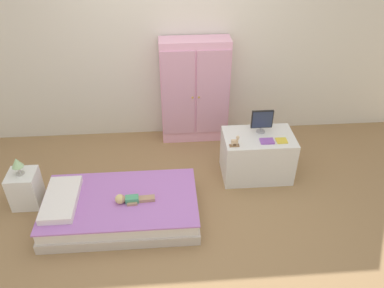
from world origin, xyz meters
TOP-DOWN VIEW (x-y plane):
  - ground_plane at (0.00, 0.00)m, footprint 10.00×10.00m
  - back_wall at (0.00, 1.57)m, footprint 6.40×0.05m
  - bed at (-0.62, -0.05)m, footprint 1.55×0.87m
  - pillow at (-1.19, -0.05)m, footprint 0.32×0.63m
  - doll at (-0.53, -0.10)m, footprint 0.39×0.14m
  - nightstand at (-1.63, 0.23)m, footprint 0.29×0.29m
  - table_lamp at (-1.63, 0.23)m, footprint 0.12×0.12m
  - wardrobe at (0.25, 1.39)m, footprint 0.85×0.32m
  - tv_stand at (0.90, 0.54)m, footprint 0.78×0.50m
  - tv_monitor at (0.94, 0.62)m, footprint 0.24×0.10m
  - rocking_horse_toy at (0.60, 0.37)m, footprint 0.11×0.04m
  - book_purple at (0.96, 0.43)m, footprint 0.15×0.11m
  - book_yellow at (1.12, 0.43)m, footprint 0.12×0.11m

SIDE VIEW (x-z plane):
  - ground_plane at x=0.00m, z-range -0.02..0.00m
  - bed at x=-0.62m, z-range 0.00..0.25m
  - nightstand at x=-1.63m, z-range 0.00..0.40m
  - tv_stand at x=0.90m, z-range 0.00..0.53m
  - pillow at x=-1.19m, z-range 0.25..0.32m
  - doll at x=-0.53m, z-range 0.24..0.34m
  - table_lamp at x=-1.63m, z-range 0.44..0.64m
  - book_yellow at x=1.12m, z-range 0.53..0.55m
  - book_purple at x=0.96m, z-range 0.53..0.55m
  - rocking_horse_toy at x=0.60m, z-range 0.53..0.66m
  - wardrobe at x=0.25m, z-range 0.00..1.36m
  - tv_monitor at x=0.94m, z-range 0.55..0.83m
  - back_wall at x=0.00m, z-range 0.00..2.70m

